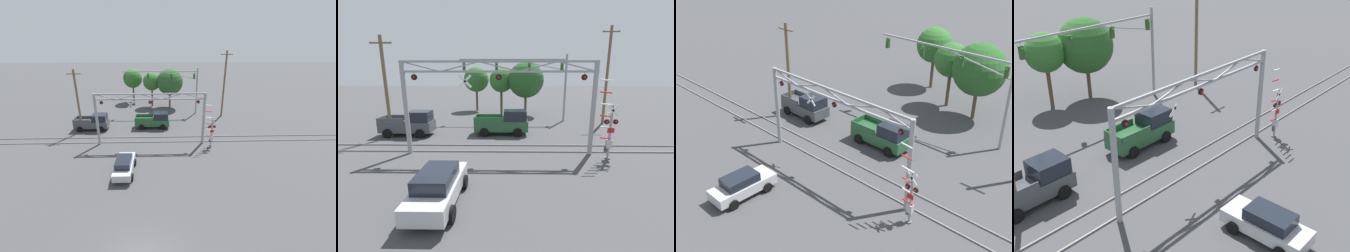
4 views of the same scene
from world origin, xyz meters
TOP-DOWN VIEW (x-y plane):
  - rail_track_near at (0.00, 16.24)m, footprint 80.00×0.08m
  - rail_track_far at (0.00, 17.67)m, footprint 80.00×0.08m
  - crossing_gantry at (-0.01, 15.95)m, footprint 12.95×0.31m
  - crossing_signal_mast at (7.14, 15.06)m, footprint 1.40×0.35m
  - traffic_signal_span at (3.81, 27.22)m, footprint 12.21×0.39m
  - pickup_truck_lead at (0.25, 21.13)m, footprint 4.82×2.08m
  - pickup_truck_following at (-8.25, 20.62)m, footprint 4.60×2.08m
  - sedan_waiting at (-2.35, 9.73)m, footprint 1.93×4.35m
  - utility_pole_left at (-9.70, 19.93)m, footprint 1.80×0.28m
  - utility_pole_right at (11.20, 25.87)m, footprint 1.80×0.28m
  - background_tree_beyond_span at (-4.17, 34.61)m, footprint 3.64×3.64m
  - background_tree_far_left_verge at (-0.39, 31.61)m, footprint 3.21×3.21m
  - background_tree_far_right_verge at (2.84, 30.76)m, footprint 4.64×4.64m

SIDE VIEW (x-z plane):
  - rail_track_near at x=0.00m, z-range 0.00..0.10m
  - rail_track_far at x=0.00m, z-range 0.00..0.10m
  - sedan_waiting at x=-2.35m, z-range 0.02..1.62m
  - pickup_truck_following at x=-8.25m, z-range -0.03..2.21m
  - pickup_truck_lead at x=0.25m, z-range -0.03..2.21m
  - crossing_signal_mast at x=7.14m, z-range -0.75..4.45m
  - crossing_gantry at x=-0.01m, z-range 0.95..7.30m
  - utility_pole_left at x=-9.70m, z-range 0.14..8.66m
  - background_tree_far_left_verge at x=-0.39m, z-range 1.46..7.64m
  - background_tree_beyond_span at x=-4.17m, z-range 1.37..7.79m
  - background_tree_far_right_verge at x=2.84m, z-range 1.16..8.13m
  - utility_pole_right at x=11.20m, z-range 0.15..10.45m
  - traffic_signal_span at x=3.81m, z-range 1.58..9.19m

